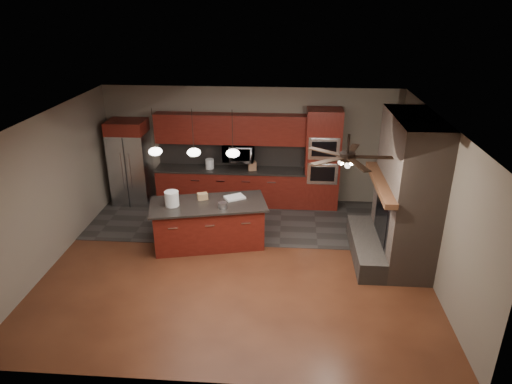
# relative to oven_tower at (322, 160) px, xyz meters

# --- Properties ---
(ground) EXTENTS (7.00, 7.00, 0.00)m
(ground) POSITION_rel_oven_tower_xyz_m (-1.70, -2.69, -1.19)
(ground) COLOR brown
(ground) RESTS_ON ground
(ceiling) EXTENTS (7.00, 6.00, 0.02)m
(ceiling) POSITION_rel_oven_tower_xyz_m (-1.70, -2.69, 1.61)
(ceiling) COLOR white
(ceiling) RESTS_ON back_wall
(back_wall) EXTENTS (7.00, 0.02, 2.80)m
(back_wall) POSITION_rel_oven_tower_xyz_m (-1.70, 0.31, 0.21)
(back_wall) COLOR #6F6259
(back_wall) RESTS_ON ground
(right_wall) EXTENTS (0.02, 6.00, 2.80)m
(right_wall) POSITION_rel_oven_tower_xyz_m (1.80, -2.69, 0.21)
(right_wall) COLOR #6F6259
(right_wall) RESTS_ON ground
(left_wall) EXTENTS (0.02, 6.00, 2.80)m
(left_wall) POSITION_rel_oven_tower_xyz_m (-5.20, -2.69, 0.21)
(left_wall) COLOR #6F6259
(left_wall) RESTS_ON ground
(slate_tile_patch) EXTENTS (7.00, 2.40, 0.01)m
(slate_tile_patch) POSITION_rel_oven_tower_xyz_m (-1.70, -0.89, -1.19)
(slate_tile_patch) COLOR #322F2D
(slate_tile_patch) RESTS_ON ground
(fireplace_column) EXTENTS (1.30, 2.10, 2.80)m
(fireplace_column) POSITION_rel_oven_tower_xyz_m (1.34, -2.29, 0.11)
(fireplace_column) COLOR brown
(fireplace_column) RESTS_ON ground
(back_cabinetry) EXTENTS (3.59, 0.64, 2.20)m
(back_cabinetry) POSITION_rel_oven_tower_xyz_m (-2.18, 0.05, -0.30)
(back_cabinetry) COLOR maroon
(back_cabinetry) RESTS_ON ground
(oven_tower) EXTENTS (0.80, 0.63, 2.38)m
(oven_tower) POSITION_rel_oven_tower_xyz_m (0.00, 0.00, 0.00)
(oven_tower) COLOR maroon
(oven_tower) RESTS_ON ground
(microwave) EXTENTS (0.73, 0.41, 0.50)m
(microwave) POSITION_rel_oven_tower_xyz_m (-1.98, 0.06, 0.11)
(microwave) COLOR silver
(microwave) RESTS_ON back_cabinetry
(refrigerator) EXTENTS (0.88, 0.75, 2.06)m
(refrigerator) POSITION_rel_oven_tower_xyz_m (-4.58, -0.07, -0.16)
(refrigerator) COLOR silver
(refrigerator) RESTS_ON ground
(kitchen_island) EXTENTS (2.46, 1.52, 0.92)m
(kitchen_island) POSITION_rel_oven_tower_xyz_m (-2.37, -2.04, -0.73)
(kitchen_island) COLOR maroon
(kitchen_island) RESTS_ON ground
(white_bucket) EXTENTS (0.30, 0.30, 0.30)m
(white_bucket) POSITION_rel_oven_tower_xyz_m (-3.05, -2.20, -0.12)
(white_bucket) COLOR silver
(white_bucket) RESTS_ON kitchen_island
(paint_can) EXTENTS (0.19, 0.19, 0.11)m
(paint_can) POSITION_rel_oven_tower_xyz_m (-2.04, -2.23, -0.22)
(paint_can) COLOR #B9B8BD
(paint_can) RESTS_ON kitchen_island
(paint_tray) EXTENTS (0.47, 0.43, 0.04)m
(paint_tray) POSITION_rel_oven_tower_xyz_m (-1.86, -1.76, -0.25)
(paint_tray) COLOR silver
(paint_tray) RESTS_ON kitchen_island
(cardboard_box) EXTENTS (0.24, 0.21, 0.13)m
(cardboard_box) POSITION_rel_oven_tower_xyz_m (-2.50, -1.85, -0.21)
(cardboard_box) COLOR #A07B52
(cardboard_box) RESTS_ON kitchen_island
(counter_bucket) EXTENTS (0.22, 0.22, 0.23)m
(counter_bucket) POSITION_rel_oven_tower_xyz_m (-2.67, 0.01, -0.18)
(counter_bucket) COLOR white
(counter_bucket) RESTS_ON back_cabinetry
(counter_box) EXTENTS (0.21, 0.18, 0.21)m
(counter_box) POSITION_rel_oven_tower_xyz_m (-1.64, -0.04, -0.19)
(counter_box) COLOR #8D6448
(counter_box) RESTS_ON back_cabinetry
(pendant_left) EXTENTS (0.26, 0.26, 0.92)m
(pendant_left) POSITION_rel_oven_tower_xyz_m (-3.35, -1.99, 0.77)
(pendant_left) COLOR black
(pendant_left) RESTS_ON ceiling
(pendant_center) EXTENTS (0.26, 0.26, 0.92)m
(pendant_center) POSITION_rel_oven_tower_xyz_m (-2.60, -1.99, 0.77)
(pendant_center) COLOR black
(pendant_center) RESTS_ON ceiling
(pendant_right) EXTENTS (0.26, 0.26, 0.92)m
(pendant_right) POSITION_rel_oven_tower_xyz_m (-1.85, -1.99, 0.77)
(pendant_right) COLOR black
(pendant_right) RESTS_ON ceiling
(ceiling_fan) EXTENTS (1.27, 1.33, 0.41)m
(ceiling_fan) POSITION_rel_oven_tower_xyz_m (0.10, -3.49, 1.27)
(ceiling_fan) COLOR black
(ceiling_fan) RESTS_ON ceiling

